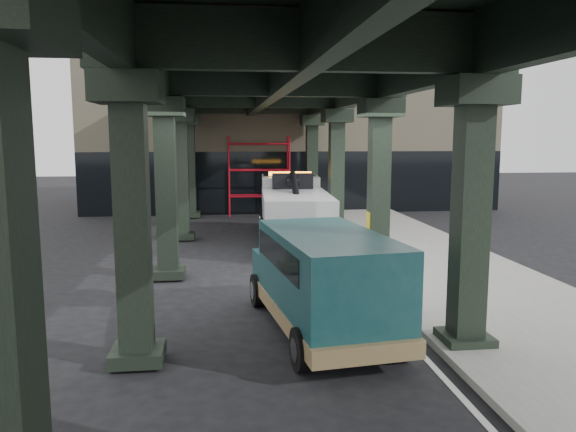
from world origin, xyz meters
TOP-DOWN VIEW (x-y plane):
  - ground at (0.00, 0.00)m, footprint 90.00×90.00m
  - sidewalk at (4.50, 2.00)m, footprint 5.00×40.00m
  - lane_stripe at (1.70, 2.00)m, footprint 0.12×38.00m
  - viaduct at (-0.40, 2.00)m, footprint 7.40×32.00m
  - building at (2.00, 20.00)m, footprint 22.00×10.00m
  - scaffolding at (0.00, 14.64)m, footprint 3.08×0.88m
  - tow_truck at (0.80, 7.33)m, footprint 2.79×8.27m
  - towed_van at (0.10, -2.87)m, footprint 2.65×5.42m

SIDE VIEW (x-z plane):
  - ground at x=0.00m, z-range 0.00..0.00m
  - lane_stripe at x=1.70m, z-range 0.00..0.01m
  - sidewalk at x=4.50m, z-range 0.00..0.15m
  - towed_van at x=0.10m, z-range 0.08..2.19m
  - tow_truck at x=0.80m, z-range -0.03..2.64m
  - scaffolding at x=0.00m, z-range 0.11..4.11m
  - building at x=2.00m, z-range 0.00..8.00m
  - viaduct at x=-0.40m, z-range 2.26..8.66m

